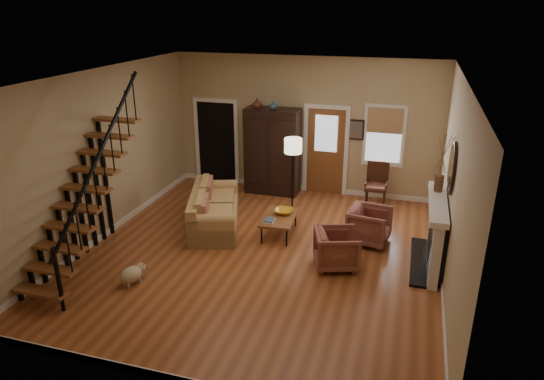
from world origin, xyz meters
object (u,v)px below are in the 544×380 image
(coffee_table, at_px, (279,225))
(armchair_right, at_px, (369,226))
(armoire, at_px, (272,151))
(armchair_left, at_px, (337,249))
(sofa, at_px, (214,209))
(side_chair, at_px, (376,185))
(floor_lamp, at_px, (293,175))

(coffee_table, distance_m, armchair_right, 1.80)
(armoire, bearing_deg, coffee_table, -70.38)
(coffee_table, height_order, armchair_left, armchair_left)
(sofa, distance_m, coffee_table, 1.42)
(coffee_table, xyz_separation_m, armchair_right, (1.78, 0.18, 0.15))
(armoire, distance_m, armchair_left, 3.93)
(armoire, relative_size, side_chair, 2.06)
(sofa, xyz_separation_m, floor_lamp, (1.36, 1.28, 0.45))
(armchair_left, distance_m, armchair_right, 1.20)
(sofa, height_order, floor_lamp, floor_lamp)
(armoire, distance_m, side_chair, 2.61)
(floor_lamp, height_order, side_chair, floor_lamp)
(sofa, height_order, armchair_left, sofa)
(armchair_right, bearing_deg, side_chair, 9.24)
(armchair_left, relative_size, floor_lamp, 0.45)
(coffee_table, relative_size, side_chair, 1.05)
(armchair_left, height_order, side_chair, side_chair)
(sofa, relative_size, side_chair, 2.08)
(sofa, xyz_separation_m, armchair_left, (2.73, -0.93, -0.05))
(side_chair, bearing_deg, coffee_table, -129.78)
(sofa, distance_m, armchair_left, 2.89)
(sofa, bearing_deg, coffee_table, -18.34)
(sofa, height_order, armchair_right, sofa)
(coffee_table, bearing_deg, sofa, -179.84)
(armchair_left, distance_m, floor_lamp, 2.65)
(sofa, bearing_deg, armoire, 56.94)
(armoire, relative_size, armchair_left, 2.75)
(armoire, height_order, side_chair, armoire)
(armoire, xyz_separation_m, armchair_right, (2.60, -2.10, -0.69))
(coffee_table, height_order, side_chair, side_chair)
(armchair_right, distance_m, floor_lamp, 2.19)
(armchair_left, bearing_deg, side_chair, -25.69)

